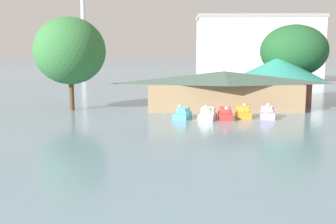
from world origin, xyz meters
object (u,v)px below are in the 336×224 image
object	(u,v)px
boathouse	(224,90)
green_roof_pavilion	(278,77)
pedal_boat_orange	(243,113)
shoreline_tree_right	(294,51)
pedal_boat_cyan	(183,114)
background_building_block	(257,49)
pedal_boat_white	(208,115)
pedal_boat_red	(225,114)
pedal_boat_lavender	(267,113)
shoreline_tree_tall_left	(70,51)

from	to	relation	value
boathouse	green_roof_pavilion	world-z (taller)	green_roof_pavilion
pedal_boat_orange	shoreline_tree_right	world-z (taller)	shoreline_tree_right
boathouse	green_roof_pavilion	bearing A→B (deg)	34.82
pedal_boat_cyan	shoreline_tree_right	distance (m)	24.31
green_roof_pavilion	background_building_block	xyz separation A→B (m)	(9.36, 56.27, 5.27)
pedal_boat_white	shoreline_tree_right	world-z (taller)	shoreline_tree_right
pedal_boat_cyan	green_roof_pavilion	size ratio (longest dim) A/B	0.24
shoreline_tree_right	pedal_boat_orange	bearing A→B (deg)	-124.04
pedal_boat_white	background_building_block	xyz separation A→B (m)	(20.69, 69.98, 8.71)
pedal_boat_orange	shoreline_tree_right	size ratio (longest dim) A/B	0.23
boathouse	shoreline_tree_right	bearing A→B (deg)	37.33
pedal_boat_cyan	background_building_block	xyz separation A→B (m)	(23.42, 69.13, 8.77)
pedal_boat_white	pedal_boat_red	xyz separation A→B (m)	(1.96, 0.21, 0.01)
pedal_boat_red	pedal_boat_orange	bearing A→B (deg)	121.79
pedal_boat_lavender	boathouse	distance (m)	8.04
pedal_boat_cyan	background_building_block	size ratio (longest dim) A/B	0.09
pedal_boat_red	pedal_boat_lavender	distance (m)	4.91
pedal_boat_white	boathouse	size ratio (longest dim) A/B	0.13
pedal_boat_lavender	background_building_block	distance (m)	70.79
pedal_boat_cyan	pedal_boat_orange	world-z (taller)	pedal_boat_orange
green_roof_pavilion	boathouse	bearing A→B (deg)	-145.18
pedal_boat_orange	shoreline_tree_right	bearing A→B (deg)	149.11
pedal_boat_white	pedal_boat_orange	size ratio (longest dim) A/B	0.97
pedal_boat_cyan	pedal_boat_orange	distance (m)	6.94
pedal_boat_cyan	pedal_boat_lavender	size ratio (longest dim) A/B	1.00
pedal_boat_cyan	green_roof_pavilion	distance (m)	19.37
pedal_boat_cyan	pedal_boat_orange	xyz separation A→B (m)	(6.91, 0.69, 0.05)
green_roof_pavilion	shoreline_tree_right	size ratio (longest dim) A/B	1.13
pedal_boat_white	shoreline_tree_right	xyz separation A→B (m)	(14.33, 16.58, 7.19)
pedal_boat_cyan	pedal_boat_white	xyz separation A→B (m)	(2.73, -0.86, 0.06)
pedal_boat_cyan	background_building_block	bearing A→B (deg)	177.28
pedal_boat_cyan	shoreline_tree_right	size ratio (longest dim) A/B	0.27
pedal_boat_cyan	pedal_boat_orange	bearing A→B (deg)	111.69
shoreline_tree_tall_left	boathouse	bearing A→B (deg)	-0.09
pedal_boat_orange	shoreline_tree_tall_left	xyz separation A→B (m)	(-21.16, 6.24, 7.06)
pedal_boat_orange	shoreline_tree_tall_left	bearing A→B (deg)	-103.27
pedal_boat_lavender	background_building_block	size ratio (longest dim) A/B	0.09
background_building_block	green_roof_pavilion	bearing A→B (deg)	-99.44
shoreline_tree_tall_left	background_building_block	xyz separation A→B (m)	(37.68, 62.20, 1.66)
pedal_boat_white	shoreline_tree_right	distance (m)	23.06
pedal_boat_white	green_roof_pavilion	bearing A→B (deg)	158.98
pedal_boat_red	shoreline_tree_right	bearing A→B (deg)	143.63
shoreline_tree_tall_left	pedal_boat_orange	bearing A→B (deg)	-16.42
pedal_boat_lavender	boathouse	xyz separation A→B (m)	(-4.02, 6.63, 2.10)
pedal_boat_lavender	boathouse	world-z (taller)	boathouse
pedal_boat_cyan	boathouse	size ratio (longest dim) A/B	0.15
boathouse	pedal_boat_cyan	bearing A→B (deg)	-128.54
pedal_boat_white	pedal_boat_lavender	world-z (taller)	pedal_boat_lavender
pedal_boat_red	pedal_boat_lavender	xyz separation A→B (m)	(4.82, 0.91, -0.01)
pedal_boat_red	background_building_block	size ratio (longest dim) A/B	0.07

